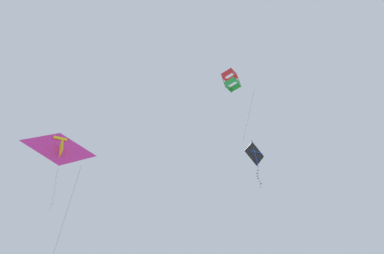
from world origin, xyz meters
TOP-DOWN VIEW (x-y plane):
  - kite_diamond_near_right at (-8.17, -4.43)m, footprint 0.85×2.33m
  - kite_delta_highest at (-1.94, 10.73)m, footprint 3.02×3.73m
  - kite_box_low_drifter at (-9.58, 1.28)m, footprint 2.12×2.50m

SIDE VIEW (x-z plane):
  - kite_delta_highest at x=-1.94m, z-range 9.31..17.79m
  - kite_diamond_near_right at x=-8.17m, z-range 14.26..18.79m
  - kite_box_low_drifter at x=-9.58m, z-range 17.13..24.30m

